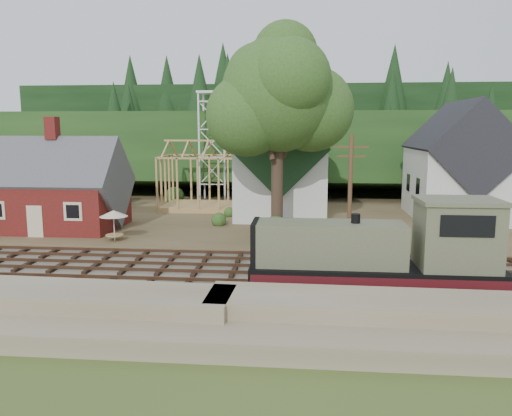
# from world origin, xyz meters

# --- Properties ---
(ground) EXTENTS (140.00, 140.00, 0.00)m
(ground) POSITION_xyz_m (0.00, 0.00, 0.00)
(ground) COLOR #384C1E
(ground) RESTS_ON ground
(embankment) EXTENTS (64.00, 5.00, 1.60)m
(embankment) POSITION_xyz_m (0.00, -8.50, 0.00)
(embankment) COLOR #7F7259
(embankment) RESTS_ON ground
(railroad_bed) EXTENTS (64.00, 11.00, 0.16)m
(railroad_bed) POSITION_xyz_m (0.00, 0.00, 0.08)
(railroad_bed) COLOR #726B5B
(railroad_bed) RESTS_ON ground
(village_flat) EXTENTS (64.00, 26.00, 0.30)m
(village_flat) POSITION_xyz_m (0.00, 18.00, 0.15)
(village_flat) COLOR brown
(village_flat) RESTS_ON ground
(hillside) EXTENTS (70.00, 28.96, 12.74)m
(hillside) POSITION_xyz_m (0.00, 42.00, 0.00)
(hillside) COLOR #1E3F19
(hillside) RESTS_ON ground
(ridge) EXTENTS (80.00, 20.00, 12.00)m
(ridge) POSITION_xyz_m (0.00, 58.00, 0.00)
(ridge) COLOR black
(ridge) RESTS_ON ground
(depot) EXTENTS (10.80, 7.41, 9.00)m
(depot) POSITION_xyz_m (-16.00, 11.00, 3.21)
(depot) COLOR #561613
(depot) RESTS_ON village_flat
(church) EXTENTS (8.40, 15.17, 13.00)m
(church) POSITION_xyz_m (2.00, 19.68, 5.18)
(church) COLOR silver
(church) RESTS_ON village_flat
(farmhouse) EXTENTS (8.40, 10.80, 10.60)m
(farmhouse) POSITION_xyz_m (18.00, 19.00, 4.87)
(farmhouse) COLOR silver
(farmhouse) RESTS_ON village_flat
(timber_frame) EXTENTS (8.20, 6.20, 6.99)m
(timber_frame) POSITION_xyz_m (-6.00, 22.00, 3.27)
(timber_frame) COLOR tan
(timber_frame) RESTS_ON village_flat
(lattice_tower) EXTENTS (3.20, 3.20, 12.12)m
(lattice_tower) POSITION_xyz_m (-6.00, 28.00, 10.03)
(lattice_tower) COLOR silver
(lattice_tower) RESTS_ON village_flat
(big_tree) EXTENTS (10.90, 8.40, 14.70)m
(big_tree) POSITION_xyz_m (2.17, 10.08, 10.22)
(big_tree) COLOR #38281E
(big_tree) RESTS_ON village_flat
(telegraph_pole_near) EXTENTS (2.20, 0.28, 8.00)m
(telegraph_pole_near) POSITION_xyz_m (7.00, 5.20, 4.25)
(telegraph_pole_near) COLOR #4C331E
(telegraph_pole_near) RESTS_ON ground
(locomotive) EXTENTS (12.18, 3.05, 4.87)m
(locomotive) POSITION_xyz_m (8.02, -3.00, 2.15)
(locomotive) COLOR black
(locomotive) RESTS_ON railroad_bed
(car_blue) EXTENTS (1.63, 3.48, 1.15)m
(car_blue) POSITION_xyz_m (-12.81, 10.93, 0.88)
(car_blue) COLOR #5190AD
(car_blue) RESTS_ON village_flat
(car_green) EXTENTS (3.97, 2.54, 1.24)m
(car_green) POSITION_xyz_m (-20.64, 13.17, 0.92)
(car_green) COLOR #80A06F
(car_green) RESTS_ON village_flat
(car_red) EXTENTS (4.44, 2.91, 1.13)m
(car_red) POSITION_xyz_m (20.53, 15.06, 0.87)
(car_red) COLOR #AF150E
(car_red) RESTS_ON village_flat
(patio_set) EXTENTS (2.01, 2.01, 2.24)m
(patio_set) POSITION_xyz_m (-9.66, 6.90, 2.20)
(patio_set) COLOR silver
(patio_set) RESTS_ON village_flat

